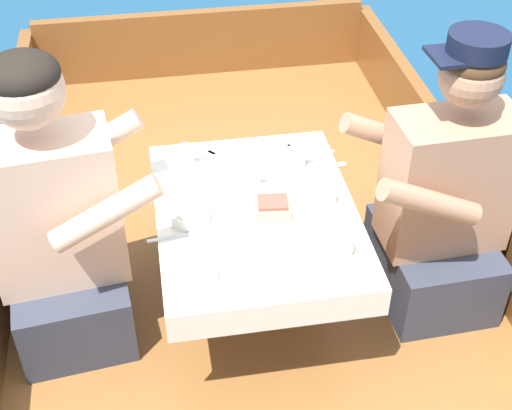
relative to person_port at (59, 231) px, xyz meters
name	(u,v)px	position (x,y,z in m)	size (l,w,h in m)	color
ground_plane	(255,349)	(0.62, 0.03, -0.72)	(60.00, 60.00, 0.00)	navy
boat_deck	(255,324)	(0.62, 0.03, -0.57)	(1.84, 3.50, 0.30)	brown
gunwale_starboard	(494,238)	(1.51, 0.03, -0.27)	(0.06, 3.50, 0.30)	brown
bow_coaming	(202,42)	(0.62, 1.75, -0.25)	(1.72, 0.06, 0.35)	brown
cockpit_table	(256,220)	(0.62, -0.01, -0.04)	(0.64, 0.83, 0.43)	#B2B2B7
person_port	(59,231)	(0.00, 0.00, 0.00)	(0.56, 0.49, 1.03)	#333847
person_starboard	(442,206)	(1.24, -0.05, -0.03)	(0.53, 0.45, 1.01)	#333847
plate_sandwich	(272,214)	(0.67, -0.04, 0.01)	(0.20, 0.20, 0.01)	white
plate_bread	(263,270)	(0.59, -0.29, 0.01)	(0.19, 0.19, 0.01)	white
sandwich	(272,207)	(0.67, -0.04, 0.04)	(0.12, 0.11, 0.05)	#E0BC7F
bowl_port_near	(194,274)	(0.39, -0.29, 0.03)	(0.13, 0.13, 0.04)	white
bowl_starboard_near	(189,214)	(0.41, -0.02, 0.03)	(0.13, 0.13, 0.04)	white
bowl_center_far	(319,195)	(0.83, 0.01, 0.03)	(0.11, 0.11, 0.04)	white
coffee_cup_port	(251,177)	(0.63, 0.13, 0.04)	(0.09, 0.07, 0.06)	white
coffee_cup_starboard	(297,157)	(0.80, 0.22, 0.04)	(0.09, 0.07, 0.06)	white
coffee_cup_center	(186,155)	(0.42, 0.29, 0.04)	(0.09, 0.07, 0.06)	white
tin_can	(343,245)	(0.84, -0.25, 0.03)	(0.07, 0.07, 0.05)	silver
utensil_fork_starboard	(222,158)	(0.55, 0.29, 0.01)	(0.12, 0.14, 0.00)	silver
utensil_spoon_starboard	(184,235)	(0.38, -0.09, 0.01)	(0.17, 0.03, 0.01)	silver
utensil_fork_port	(306,148)	(0.85, 0.31, 0.01)	(0.17, 0.08, 0.00)	silver
utensil_spoon_port	(333,169)	(0.92, 0.17, 0.01)	(0.15, 0.10, 0.01)	silver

